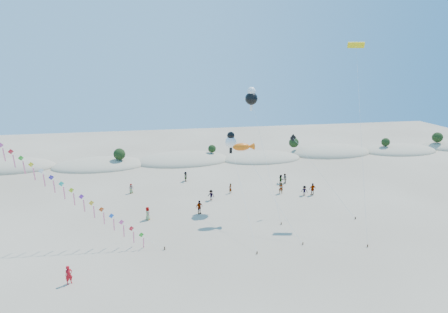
# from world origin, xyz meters

# --- Properties ---
(ground) EXTENTS (160.00, 160.00, 0.00)m
(ground) POSITION_xyz_m (0.00, 0.00, 0.00)
(ground) COLOR gray
(ground) RESTS_ON ground
(dune_ridge) EXTENTS (145.30, 11.49, 5.57)m
(dune_ridge) POSITION_xyz_m (1.06, 45.14, 0.11)
(dune_ridge) COLOR tan
(dune_ridge) RESTS_ON ground
(kite_train) EXTENTS (24.60, 8.42, 16.69)m
(kite_train) POSITION_xyz_m (-17.81, 14.20, 8.50)
(kite_train) COLOR #3F2D1E
(kite_train) RESTS_ON ground
(fish_kite) EXTENTS (6.17, 9.63, 9.78)m
(fish_kite) POSITION_xyz_m (5.71, 17.15, 9.27)
(fish_kite) COLOR #3F2D1E
(fish_kite) RESTS_ON ground
(cartoon_kite_low) EXTENTS (1.52, 14.66, 10.54)m
(cartoon_kite_low) POSITION_xyz_m (4.82, 20.89, 9.28)
(cartoon_kite_low) COLOR #3F2D1E
(cartoon_kite_low) RESTS_ON ground
(cartoon_kite_high) EXTENTS (2.78, 10.13, 16.29)m
(cartoon_kite_high) POSITION_xyz_m (8.04, 22.68, 14.88)
(cartoon_kite_high) COLOR #3F2D1E
(cartoon_kite_high) RESTS_ON ground
(parafoil_kite) EXTENTS (4.59, 12.82, 22.09)m
(parafoil_kite) POSITION_xyz_m (20.57, 18.28, 21.17)
(parafoil_kite) COLOR #3F2D1E
(parafoil_kite) RESTS_ON ground
(dark_kite) EXTENTS (7.52, 5.43, 10.42)m
(dark_kite) POSITION_xyz_m (14.52, 17.16, 7.36)
(dark_kite) COLOR #3F2D1E
(dark_kite) RESTS_ON ground
(flyer_foreground) EXTENTS (0.78, 0.69, 1.80)m
(flyer_foreground) POSITION_xyz_m (-13.57, 5.06, 0.90)
(flyer_foreground) COLOR #B30E18
(flyer_foreground) RESTS_ON ground
(beachgoers) EXTENTS (27.96, 15.77, 1.88)m
(beachgoers) POSITION_xyz_m (6.70, 24.94, 0.83)
(beachgoers) COLOR slate
(beachgoers) RESTS_ON ground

